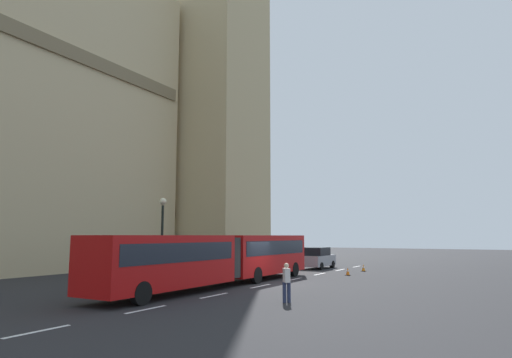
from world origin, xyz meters
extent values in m
plane|color=#262628|center=(0.00, 0.00, 0.00)|extent=(160.00, 160.00, 0.00)
cube|color=silver|center=(-15.04, 0.00, 0.01)|extent=(2.20, 0.16, 0.01)
cube|color=silver|center=(-10.44, 0.00, 0.01)|extent=(2.20, 0.16, 0.01)
cube|color=silver|center=(-5.84, 0.00, 0.01)|extent=(2.20, 0.16, 0.01)
cube|color=silver|center=(-1.24, 0.00, 0.01)|extent=(2.20, 0.16, 0.01)
cube|color=silver|center=(3.36, 0.00, 0.01)|extent=(2.20, 0.16, 0.01)
cube|color=silver|center=(7.96, 0.00, 0.01)|extent=(2.20, 0.16, 0.01)
cube|color=silver|center=(12.56, 0.00, 0.01)|extent=(2.20, 0.16, 0.01)
cube|color=silver|center=(17.16, 0.00, 0.01)|extent=(2.20, 0.16, 0.01)
cube|color=tan|center=(16.66, 16.00, 28.44)|extent=(9.44, 9.44, 56.88)
cube|color=#B20F0F|center=(2.43, 2.00, 1.65)|extent=(8.75, 2.50, 2.50)
cube|color=#1E232D|center=(2.43, 2.00, 2.10)|extent=(8.05, 2.54, 0.90)
cube|color=#B20F0F|center=(-7.22, 2.00, 1.65)|extent=(8.75, 2.50, 2.50)
cube|color=#1E232D|center=(-7.22, 2.00, 2.10)|extent=(8.05, 2.54, 0.90)
cylinder|color=#2D2D2D|center=(-2.39, 2.00, 1.65)|extent=(2.38, 2.38, 2.25)
cylinder|color=black|center=(5.23, 0.88, 0.50)|extent=(1.00, 0.30, 1.00)
cylinder|color=black|center=(-0.19, 0.88, 0.50)|extent=(1.00, 0.30, 1.00)
cylinder|color=black|center=(-9.85, 0.88, 0.50)|extent=(1.00, 0.30, 1.00)
cube|color=gray|center=(13.22, 2.26, 0.70)|extent=(4.40, 1.80, 0.90)
cube|color=black|center=(13.02, 2.26, 1.50)|extent=(2.46, 1.66, 0.70)
cylinder|color=black|center=(14.63, 1.45, 0.32)|extent=(0.64, 0.30, 0.64)
cylinder|color=black|center=(11.82, 1.45, 0.32)|extent=(0.64, 0.30, 0.64)
cube|color=black|center=(7.95, -2.18, 0.01)|extent=(0.36, 0.36, 0.03)
cone|color=orange|center=(7.95, -2.18, 0.31)|extent=(0.28, 0.28, 0.55)
cylinder|color=white|center=(7.95, -2.18, 0.33)|extent=(0.17, 0.17, 0.08)
cube|color=black|center=(12.17, -2.12, 0.01)|extent=(0.36, 0.36, 0.03)
cone|color=orange|center=(12.17, -2.12, 0.31)|extent=(0.28, 0.28, 0.55)
cylinder|color=white|center=(12.17, -2.12, 0.33)|extent=(0.17, 0.17, 0.08)
cylinder|color=black|center=(-2.39, 6.50, 0.15)|extent=(0.32, 0.32, 0.30)
cylinder|color=black|center=(-2.39, 6.50, 2.40)|extent=(0.16, 0.16, 4.80)
sphere|color=beige|center=(-2.39, 6.50, 5.05)|extent=(0.44, 0.44, 0.44)
cylinder|color=#262D4C|center=(-6.01, -4.09, 0.43)|extent=(0.16, 0.16, 0.86)
cylinder|color=#262D4C|center=(-6.14, -3.94, 0.43)|extent=(0.16, 0.16, 0.86)
cube|color=silver|center=(-6.08, -4.01, 1.16)|extent=(0.46, 0.44, 0.60)
sphere|color=beige|center=(-6.08, -4.01, 1.58)|extent=(0.22, 0.22, 0.22)
camera|label=1|loc=(-23.67, -12.55, 2.88)|focal=30.74mm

